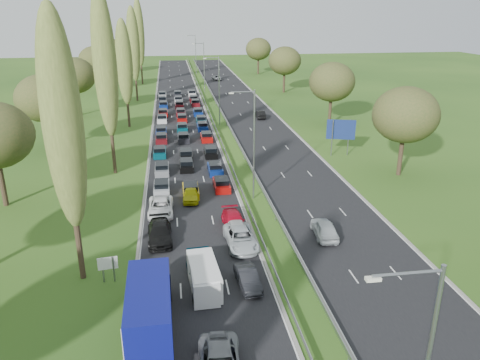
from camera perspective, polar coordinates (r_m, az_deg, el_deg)
ground at (r=86.88m, az=-2.63°, el=7.04°), size 260.00×260.00×0.00m
near_carriageway at (r=88.91m, az=-7.16°, el=7.21°), size 10.50×215.00×0.04m
far_carriageway at (r=90.19m, az=1.51°, el=7.55°), size 10.50×215.00×0.04m
central_reservation at (r=89.18m, az=-2.80°, el=7.74°), size 2.36×215.00×0.32m
lamp_columns at (r=83.74m, az=-2.55°, el=10.73°), size 0.18×140.18×12.00m
poplar_row at (r=73.08m, az=-14.72°, el=13.77°), size 2.80×127.80×22.44m
woodland_left at (r=70.21m, az=-23.44°, el=8.64°), size 8.00×166.00×11.10m
woodland_right at (r=77.12m, az=13.19°, el=10.67°), size 8.00×153.00×11.10m
traffic_queue_fill at (r=83.79m, az=-7.09°, el=6.72°), size 9.02×67.55×0.80m
near_car_2 at (r=48.36m, az=-9.64°, el=-3.28°), size 2.56×5.42×1.50m
near_car_3 at (r=43.04m, az=-9.75°, el=-6.33°), size 2.33×5.37×1.54m
near_car_7 at (r=36.70m, az=-4.57°, el=-11.07°), size 2.60×5.53×1.56m
near_car_8 at (r=51.40m, az=-6.01°, el=-1.67°), size 2.04×4.38×1.45m
near_car_9 at (r=36.03m, az=0.95°, el=-11.87°), size 1.74×4.12×1.32m
near_car_10 at (r=41.53m, az=0.10°, el=-7.06°), size 2.74×5.57×1.52m
near_car_11 at (r=44.84m, az=-0.74°, el=-5.00°), size 2.21×4.87×1.38m
near_car_12 at (r=42.81m, az=-0.29°, el=-6.20°), size 1.85×4.41×1.49m
far_car_0 at (r=43.81m, az=10.26°, el=-5.83°), size 2.21×4.81×1.60m
far_car_1 at (r=90.07m, az=2.49°, el=7.99°), size 1.65×4.37×1.43m
far_car_2 at (r=139.68m, az=-2.87°, el=12.38°), size 2.55×5.23×1.43m
blue_lorry at (r=31.19m, az=-10.87°, el=-14.91°), size 2.63×9.48×4.00m
white_van_front at (r=35.55m, az=-4.46°, el=-11.85°), size 1.87×4.77×1.92m
white_van_rear at (r=35.88m, az=-4.45°, el=-11.40°), size 1.99×5.08×2.04m
info_sign at (r=37.57m, az=-15.80°, el=-10.05°), size 1.50×0.28×2.10m
direction_sign at (r=67.45m, az=12.19°, el=5.84°), size 3.87×1.20×5.20m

